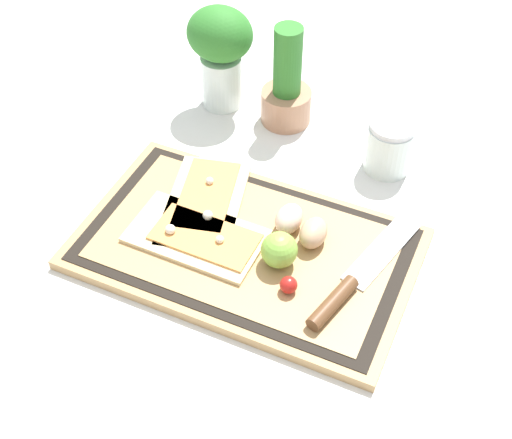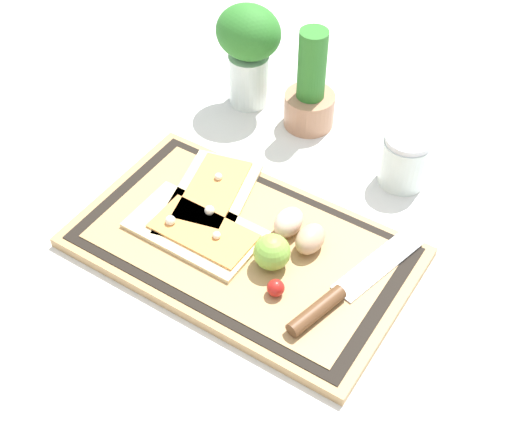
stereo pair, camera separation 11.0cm
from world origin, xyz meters
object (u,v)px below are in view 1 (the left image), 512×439
Objects in this scene: knife at (348,287)px; egg_brown at (313,233)px; pizza_slice_near at (198,236)px; cherry_tomato_red at (289,285)px; pizza_slice_far at (205,201)px; egg_pink at (289,219)px; herb_glass at (220,49)px; sauce_jar at (389,149)px; lime at (279,250)px; herb_pot at (287,90)px.

egg_brown is at bearing 139.92° from knife.
pizza_slice_near is 0.17m from cherry_tomato_red.
pizza_slice_far is (-0.02, 0.07, 0.00)m from pizza_slice_near.
egg_brown and egg_pink have the same top height.
pizza_slice_far is 3.98× the size of egg_brown.
egg_brown is at bearing -14.85° from egg_pink.
herb_glass is (-0.29, 0.28, 0.08)m from egg_brown.
sauce_jar reaches higher than knife.
pizza_slice_near is at bearing -176.87° from lime.
pizza_slice_near is 0.35m from herb_pot.
knife is 2.79× the size of sauce_jar.
herb_pot is at bearing 113.55° from egg_pink.
pizza_slice_near is 1.04× the size of herb_glass.
egg_pink is 0.60× the size of sauce_jar.
herb_pot is (-0.13, 0.34, 0.02)m from lime.
pizza_slice_near is 0.37m from sauce_jar.
herb_glass reaches higher than lime.
herb_pot reaches higher than pizza_slice_near.
knife is at bearing -42.96° from herb_glass.
sauce_jar is (0.24, 0.23, 0.02)m from pizza_slice_far.
sauce_jar is at bearing 82.37° from cherry_tomato_red.
egg_pink is at bearing 165.15° from egg_brown.
egg_pink is 0.30m from herb_pot.
herb_pot is 0.97× the size of herb_glass.
herb_glass is (-0.37, 0.35, 0.09)m from knife.
egg_brown is 0.33m from herb_pot.
egg_brown is 2.22× the size of cherry_tomato_red.
egg_brown reaches higher than knife.
herb_glass is (-0.10, 0.27, 0.09)m from pizza_slice_far.
herb_glass reaches higher than pizza_slice_far.
cherry_tomato_red reaches higher than pizza_slice_near.
knife is 1.37× the size of herb_pot.
lime is (-0.03, -0.06, 0.01)m from egg_brown.
egg_pink reaches higher than cherry_tomato_red.
herb_pot is at bearing 113.24° from cherry_tomato_red.
herb_pot is (-0.24, 0.35, 0.04)m from knife.
pizza_slice_near is 1.08× the size of herb_pot.
pizza_slice_near is 0.91× the size of pizza_slice_far.
pizza_slice_far is 3.98× the size of egg_pink.
egg_pink is at bearing 33.40° from pizza_slice_near.
herb_pot is 0.22m from sauce_jar.
cherry_tomato_red is (0.00, -0.10, -0.01)m from egg_brown.
egg_pink reaches higher than pizza_slice_near.
lime is at bearing -22.26° from pizza_slice_far.
herb_pot is at bearing 84.79° from pizza_slice_far.
knife is 4.62× the size of egg_brown.
herb_pot reaches higher than lime.
herb_pot is at bearing 89.91° from pizza_slice_near.
cherry_tomato_red is 0.13× the size of herb_glass.
pizza_slice_far is at bearing 157.74° from lime.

